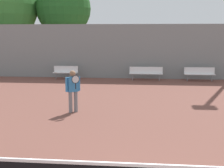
{
  "coord_description": "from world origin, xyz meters",
  "views": [
    {
      "loc": [
        -0.09,
        -4.36,
        2.98
      ],
      "look_at": [
        -1.36,
        8.19,
        0.91
      ],
      "focal_mm": 50.0,
      "sensor_mm": 36.0,
      "label": 1
    }
  ],
  "objects_px": {
    "tree_green_tall": "(0,5)",
    "bench_adjacent_court": "(199,73)",
    "bench_courtside_far": "(66,71)",
    "tree_green_broad": "(64,9)",
    "tennis_player": "(73,89)",
    "bench_by_gate": "(146,72)"
  },
  "relations": [
    {
      "from": "tennis_player",
      "to": "tree_green_tall",
      "type": "xyz_separation_m",
      "value": [
        -9.23,
        13.94,
        4.33
      ]
    },
    {
      "from": "tree_green_broad",
      "to": "bench_courtside_far",
      "type": "bearing_deg",
      "value": -75.26
    },
    {
      "from": "bench_courtside_far",
      "to": "bench_by_gate",
      "type": "bearing_deg",
      "value": 0.01
    },
    {
      "from": "bench_adjacent_court",
      "to": "tree_green_broad",
      "type": "height_order",
      "value": "tree_green_broad"
    },
    {
      "from": "bench_courtside_far",
      "to": "bench_by_gate",
      "type": "distance_m",
      "value": 5.23
    },
    {
      "from": "bench_courtside_far",
      "to": "bench_adjacent_court",
      "type": "xyz_separation_m",
      "value": [
        8.57,
        0.0,
        0.0
      ]
    },
    {
      "from": "bench_by_gate",
      "to": "tree_green_tall",
      "type": "relative_size",
      "value": 0.25
    },
    {
      "from": "bench_courtside_far",
      "to": "bench_by_gate",
      "type": "relative_size",
      "value": 0.76
    },
    {
      "from": "bench_adjacent_court",
      "to": "bench_courtside_far",
      "type": "bearing_deg",
      "value": -180.0
    },
    {
      "from": "tennis_player",
      "to": "bench_adjacent_court",
      "type": "relative_size",
      "value": 0.85
    },
    {
      "from": "tree_green_tall",
      "to": "tree_green_broad",
      "type": "bearing_deg",
      "value": 8.11
    },
    {
      "from": "bench_adjacent_court",
      "to": "tree_green_tall",
      "type": "bearing_deg",
      "value": 160.5
    },
    {
      "from": "bench_adjacent_court",
      "to": "tree_green_tall",
      "type": "relative_size",
      "value": 0.22
    },
    {
      "from": "bench_adjacent_court",
      "to": "tree_green_broad",
      "type": "xyz_separation_m",
      "value": [
        -10.19,
        6.18,
        4.47
      ]
    },
    {
      "from": "tennis_player",
      "to": "bench_adjacent_court",
      "type": "distance_m",
      "value": 10.49
    },
    {
      "from": "bench_adjacent_court",
      "to": "bench_by_gate",
      "type": "bearing_deg",
      "value": 179.99
    },
    {
      "from": "tree_green_broad",
      "to": "bench_adjacent_court",
      "type": "bearing_deg",
      "value": -31.21
    },
    {
      "from": "bench_by_gate",
      "to": "tree_green_broad",
      "type": "xyz_separation_m",
      "value": [
        -6.86,
        6.18,
        4.47
      ]
    },
    {
      "from": "bench_courtside_far",
      "to": "tree_green_tall",
      "type": "xyz_separation_m",
      "value": [
        -6.79,
        5.44,
        4.73
      ]
    },
    {
      "from": "tree_green_broad",
      "to": "tennis_player",
      "type": "bearing_deg",
      "value": -74.54
    },
    {
      "from": "tree_green_tall",
      "to": "bench_adjacent_court",
      "type": "bearing_deg",
      "value": -19.5
    },
    {
      "from": "tree_green_broad",
      "to": "tree_green_tall",
      "type": "bearing_deg",
      "value": -171.89
    }
  ]
}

